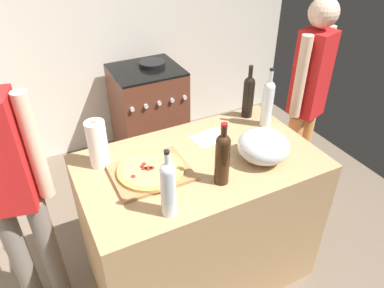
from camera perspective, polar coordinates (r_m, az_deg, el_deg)
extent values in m
cube|color=#6B5B4C|center=(2.97, -5.75, -12.35)|extent=(4.16, 3.21, 0.02)
cube|color=silver|center=(3.47, -15.96, 18.91)|extent=(4.16, 0.10, 2.60)
cube|color=tan|center=(2.33, 1.13, -11.74)|extent=(1.33, 0.79, 0.93)
cube|color=#9E7247|center=(1.94, -6.40, -4.46)|extent=(0.40, 0.32, 0.02)
cylinder|color=tan|center=(1.93, -6.44, -4.02)|extent=(0.35, 0.35, 0.02)
cylinder|color=#EAC660|center=(1.92, -6.46, -3.76)|extent=(0.31, 0.31, 0.00)
cylinder|color=maroon|center=(1.95, -7.50, -3.09)|extent=(0.02, 0.02, 0.01)
cylinder|color=maroon|center=(1.91, -6.22, -3.72)|extent=(0.03, 0.03, 0.01)
cylinder|color=maroon|center=(1.91, -6.81, -3.80)|extent=(0.04, 0.04, 0.01)
cylinder|color=maroon|center=(1.93, -7.79, -3.49)|extent=(0.02, 0.02, 0.01)
cylinder|color=maroon|center=(1.87, -9.13, -4.99)|extent=(0.02, 0.02, 0.01)
cylinder|color=maroon|center=(1.91, -7.46, -3.80)|extent=(0.03, 0.03, 0.01)
cylinder|color=maroon|center=(1.91, -3.09, -3.67)|extent=(0.03, 0.03, 0.01)
cylinder|color=#B2B2B7|center=(2.07, 10.81, -2.21)|extent=(0.12, 0.12, 0.01)
ellipsoid|color=silver|center=(2.02, 11.06, -0.30)|extent=(0.29, 0.29, 0.17)
cylinder|color=white|center=(1.98, -14.47, -0.03)|extent=(0.10, 0.10, 0.27)
cylinder|color=#997551|center=(1.98, -14.48, 0.02)|extent=(0.03, 0.03, 0.27)
cylinder|color=silver|center=(2.33, 11.61, 5.74)|extent=(0.07, 0.07, 0.26)
sphere|color=silver|center=(2.27, 11.99, 8.68)|extent=(0.07, 0.07, 0.07)
cylinder|color=silver|center=(2.25, 12.18, 10.13)|extent=(0.02, 0.02, 0.08)
cylinder|color=black|center=(2.23, 12.33, 11.26)|extent=(0.03, 0.03, 0.01)
cylinder|color=#331E0F|center=(1.82, 4.72, -2.86)|extent=(0.08, 0.08, 0.24)
sphere|color=#331E0F|center=(1.75, 4.90, 0.34)|extent=(0.08, 0.08, 0.08)
cylinder|color=#331E0F|center=(1.72, 4.99, 1.90)|extent=(0.03, 0.03, 0.07)
cylinder|color=maroon|center=(1.70, 5.06, 3.03)|extent=(0.03, 0.03, 0.01)
cylinder|color=silver|center=(1.64, -3.69, -7.51)|extent=(0.07, 0.07, 0.25)
sphere|color=silver|center=(1.56, -3.85, -4.08)|extent=(0.07, 0.07, 0.07)
cylinder|color=silver|center=(1.53, -3.93, -2.46)|extent=(0.02, 0.02, 0.07)
cylinder|color=black|center=(1.50, -3.99, -1.25)|extent=(0.03, 0.03, 0.01)
cylinder|color=black|center=(2.42, 8.71, 6.84)|extent=(0.07, 0.07, 0.24)
sphere|color=black|center=(2.37, 8.96, 9.43)|extent=(0.07, 0.07, 0.07)
cylinder|color=black|center=(2.34, 9.09, 10.78)|extent=(0.03, 0.03, 0.08)
cylinder|color=black|center=(2.32, 9.19, 11.81)|extent=(0.03, 0.03, 0.01)
cube|color=white|center=(2.22, 2.72, 1.03)|extent=(0.22, 0.17, 0.00)
cube|color=brown|center=(3.52, -6.73, 4.79)|extent=(0.61, 0.55, 0.86)
cube|color=black|center=(3.33, -7.24, 11.41)|extent=(0.61, 0.55, 0.02)
cylinder|color=silver|center=(3.10, -9.27, 5.33)|extent=(0.04, 0.02, 0.04)
cylinder|color=silver|center=(3.13, -7.17, 5.84)|extent=(0.04, 0.02, 0.04)
cylinder|color=silver|center=(3.17, -5.11, 6.33)|extent=(0.04, 0.02, 0.04)
cylinder|color=silver|center=(3.21, -3.10, 6.80)|extent=(0.04, 0.02, 0.04)
cylinder|color=silver|center=(3.25, -1.13, 7.25)|extent=(0.04, 0.02, 0.04)
cylinder|color=black|center=(3.37, -6.23, 12.33)|extent=(0.23, 0.23, 0.04)
cylinder|color=slate|center=(2.42, -25.10, -15.83)|extent=(0.11, 0.11, 0.82)
cylinder|color=slate|center=(2.38, -21.17, -15.54)|extent=(0.11, 0.11, 0.82)
cylinder|color=beige|center=(1.90, -23.32, -0.52)|extent=(0.08, 0.08, 0.59)
cylinder|color=#D88C4C|center=(3.12, 16.65, -1.28)|extent=(0.11, 0.11, 0.81)
cylinder|color=#D88C4C|center=(3.00, 14.94, -2.58)|extent=(0.11, 0.11, 0.81)
cube|color=red|center=(2.72, 18.13, 10.30)|extent=(0.25, 0.25, 0.61)
cylinder|color=beige|center=(2.83, 19.69, 11.28)|extent=(0.08, 0.08, 0.58)
cylinder|color=beige|center=(2.60, 16.55, 9.83)|extent=(0.08, 0.08, 0.58)
sphere|color=beige|center=(2.59, 19.82, 18.72)|extent=(0.20, 0.20, 0.20)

